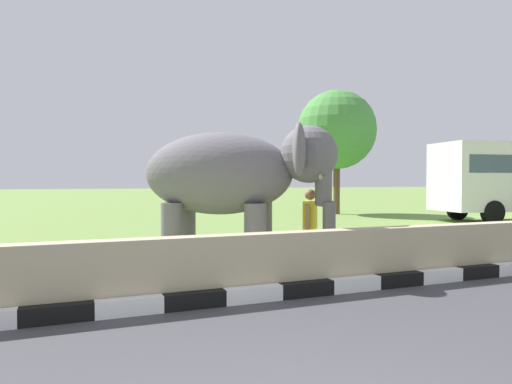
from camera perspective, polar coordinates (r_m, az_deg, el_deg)
striped_curb at (r=6.79m, az=-11.29°, el=-13.20°), size 16.20×0.20×0.24m
barrier_parapet at (r=7.76m, az=5.74°, el=-8.46°), size 28.00×0.36×1.00m
elephant at (r=9.64m, az=-2.52°, el=1.97°), size 3.95×3.50×2.94m
person_handler at (r=9.83m, az=6.61°, el=-3.88°), size 0.47×0.55×1.66m
tree_distant at (r=26.18m, az=9.82°, el=7.45°), size 4.32×4.32×6.78m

